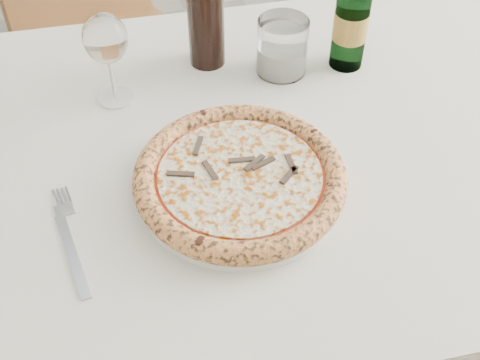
% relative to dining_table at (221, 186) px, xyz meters
% --- Properties ---
extents(floor, '(5.00, 6.00, 0.02)m').
position_rel_dining_table_xyz_m(floor, '(0.21, 0.05, -0.67)').
color(floor, '#5B5C5D').
rests_on(floor, ground).
extents(dining_table, '(1.49, 0.98, 0.76)m').
position_rel_dining_table_xyz_m(dining_table, '(0.00, 0.00, 0.00)').
color(dining_table, brown).
rests_on(dining_table, floor).
extents(chair_far, '(0.54, 0.54, 0.93)m').
position_rel_dining_table_xyz_m(chair_far, '(-0.09, 0.82, -0.13)').
color(chair_far, brown).
rests_on(chair_far, floor).
extents(plate, '(0.30, 0.30, 0.02)m').
position_rel_dining_table_xyz_m(plate, '(0.00, -0.10, 0.10)').
color(plate, white).
rests_on(plate, dining_table).
extents(pizza, '(0.31, 0.31, 0.03)m').
position_rel_dining_table_xyz_m(pizza, '(-0.00, -0.10, 0.12)').
color(pizza, '#DEBA5C').
rests_on(pizza, plate).
extents(fork, '(0.03, 0.21, 0.00)m').
position_rel_dining_table_xyz_m(fork, '(-0.25, -0.12, 0.09)').
color(fork, '#8A94A4').
rests_on(fork, dining_table).
extents(wine_glass, '(0.07, 0.07, 0.16)m').
position_rel_dining_table_xyz_m(wine_glass, '(-0.13, 0.17, 0.21)').
color(wine_glass, silver).
rests_on(wine_glass, dining_table).
extents(tumbler, '(0.09, 0.09, 0.10)m').
position_rel_dining_table_xyz_m(tumbler, '(0.17, 0.16, 0.13)').
color(tumbler, white).
rests_on(tumbler, dining_table).
extents(beer_bottle, '(0.06, 0.06, 0.23)m').
position_rel_dining_table_xyz_m(beer_bottle, '(0.29, 0.14, 0.18)').
color(beer_bottle, '#325C36').
rests_on(beer_bottle, dining_table).
extents(wine_bottle, '(0.06, 0.06, 0.26)m').
position_rel_dining_table_xyz_m(wine_bottle, '(0.05, 0.23, 0.20)').
color(wine_bottle, black).
rests_on(wine_bottle, dining_table).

